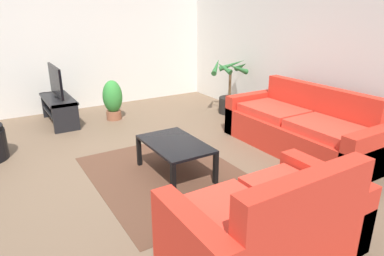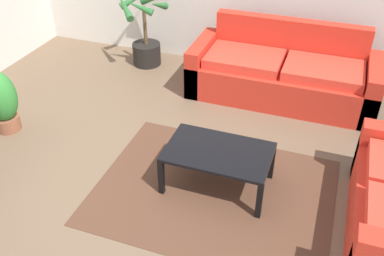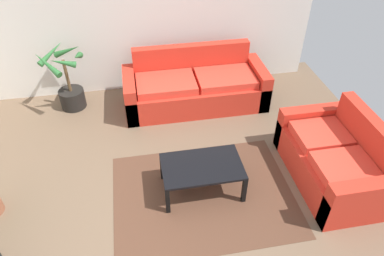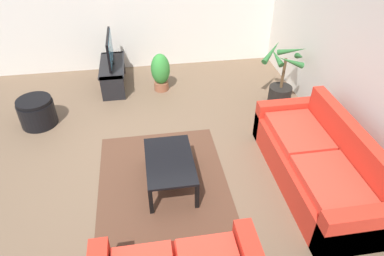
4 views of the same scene
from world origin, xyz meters
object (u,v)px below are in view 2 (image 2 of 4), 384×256
(potted_palm, at_px, (145,38))
(potted_plant_small, at_px, (1,100))
(couch_main, at_px, (283,75))
(coffee_table, at_px, (218,155))

(potted_palm, height_order, potted_plant_small, potted_palm)
(couch_main, bearing_deg, coffee_table, -98.17)
(coffee_table, xyz_separation_m, potted_plant_small, (-2.51, 0.10, 0.02))
(couch_main, xyz_separation_m, potted_plant_small, (-2.78, -1.79, 0.08))
(potted_palm, distance_m, potted_plant_small, 2.20)
(couch_main, height_order, potted_palm, potted_palm)
(couch_main, relative_size, potted_palm, 2.17)
(potted_plant_small, bearing_deg, coffee_table, -2.25)
(coffee_table, relative_size, potted_plant_small, 1.34)
(couch_main, distance_m, potted_plant_small, 3.31)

